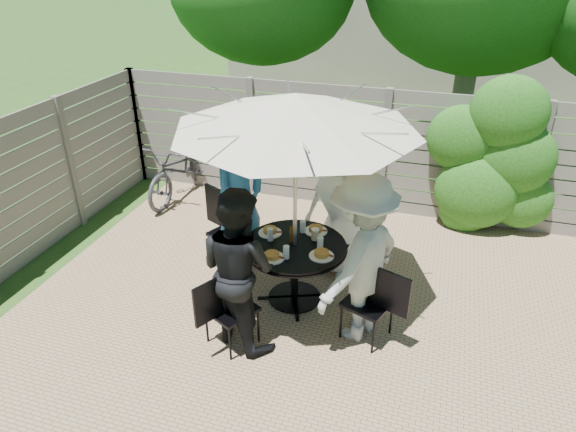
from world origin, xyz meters
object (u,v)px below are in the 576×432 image
(umbrella, at_px, (296,111))
(glass_front, at_px, (286,252))
(person_front, at_px, (238,269))
(person_left, at_px, (240,203))
(glass_right, at_px, (320,243))
(coffee_cup, at_px, (315,235))
(chair_left, at_px, (234,247))
(plate_right, at_px, (322,254))
(plate_left, at_px, (270,231))
(chair_back, at_px, (345,245))
(chair_right, at_px, (368,317))
(plate_back, at_px, (316,230))
(person_back, at_px, (341,204))
(person_right, at_px, (361,260))
(glass_back, at_px, (303,226))
(syrup_jug, at_px, (294,234))
(plate_front, at_px, (272,256))
(chair_front, at_px, (231,323))
(patio_table, at_px, (295,262))
(bicycle, at_px, (181,169))
(glass_left, at_px, (270,234))

(umbrella, distance_m, glass_front, 1.42)
(person_front, bearing_deg, person_left, -45.00)
(person_left, relative_size, glass_right, 13.48)
(person_front, xyz_separation_m, coffee_cup, (0.51, 0.92, -0.06))
(chair_left, bearing_deg, plate_right, 1.75)
(plate_left, distance_m, glass_right, 0.63)
(plate_left, bearing_deg, chair_back, 45.83)
(plate_right, distance_m, coffee_cup, 0.34)
(chair_right, distance_m, plate_back, 1.14)
(person_back, bearing_deg, plate_left, -113.45)
(person_right, bearing_deg, plate_back, -113.45)
(glass_right, bearing_deg, person_back, 86.03)
(glass_back, height_order, syrup_jug, syrup_jug)
(glass_front, bearing_deg, coffee_cup, 66.92)
(plate_left, bearing_deg, umbrella, -23.67)
(umbrella, relative_size, person_front, 1.90)
(person_right, relative_size, plate_front, 6.83)
(chair_left, relative_size, person_right, 0.57)
(plate_right, bearing_deg, chair_back, 86.73)
(plate_front, bearing_deg, person_left, 132.88)
(person_right, bearing_deg, chair_front, -40.74)
(person_back, distance_m, glass_front, 1.10)
(umbrella, bearing_deg, coffee_cup, 41.89)
(person_back, bearing_deg, glass_right, -70.30)
(chair_left, height_order, person_front, person_front)
(chair_left, xyz_separation_m, plate_left, (0.56, -0.24, 0.45))
(plate_back, relative_size, glass_front, 1.86)
(patio_table, relative_size, syrup_jug, 9.11)
(person_back, bearing_deg, plate_back, -90.00)
(chair_back, height_order, person_front, person_front)
(umbrella, bearing_deg, person_right, -23.67)
(person_left, bearing_deg, bicycle, 68.54)
(chair_front, bearing_deg, chair_back, 3.93)
(coffee_cup, bearing_deg, plate_front, -123.45)
(umbrella, relative_size, chair_back, 3.49)
(glass_left, bearing_deg, plate_front, -68.17)
(chair_right, height_order, syrup_jug, syrup_jug)
(chair_back, relative_size, glass_front, 6.55)
(patio_table, xyz_separation_m, glass_front, (-0.01, -0.28, 0.29))
(patio_table, distance_m, umbrella, 1.68)
(umbrella, distance_m, glass_back, 1.42)
(umbrella, distance_m, person_back, 1.54)
(plate_front, relative_size, glass_left, 1.86)
(chair_back, xyz_separation_m, plate_left, (-0.72, -0.74, 0.47))
(person_right, relative_size, plate_left, 6.83)
(bicycle, bearing_deg, person_left, -41.93)
(plate_left, distance_m, bicycle, 2.86)
(umbrella, relative_size, bicycle, 1.82)
(person_back, height_order, glass_left, person_back)
(patio_table, distance_m, chair_front, 0.99)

